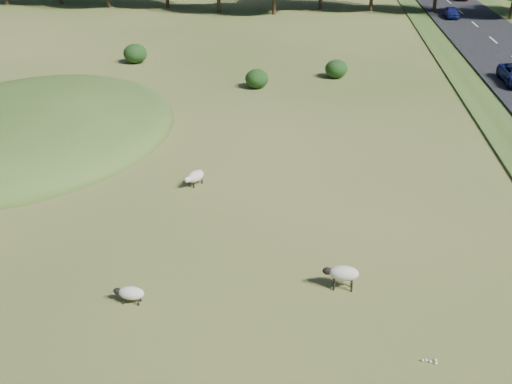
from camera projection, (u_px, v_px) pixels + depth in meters
ground at (257, 98)px, 38.36m from camera, size 160.00×160.00×0.00m
mound at (31, 132)px, 32.63m from camera, size 16.00×20.00×4.00m
shrubs at (223, 64)px, 43.60m from camera, size 18.11×7.64×1.55m
sheep_0 at (343, 273)px, 18.97m from camera, size 1.22×0.55×0.88m
sheep_1 at (130, 293)px, 18.40m from camera, size 1.04×0.48×0.60m
sheep_5 at (195, 177)px, 26.15m from camera, size 0.95×1.25×0.71m
car_3 at (451, 12)px, 64.04m from camera, size 1.44×3.58×1.22m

